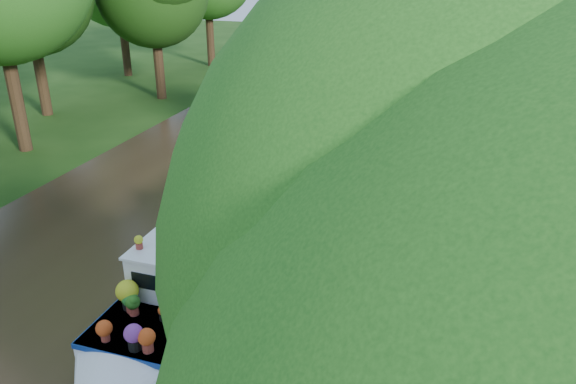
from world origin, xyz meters
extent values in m
plane|color=#193C0F|center=(0.00, 0.00, 0.00)|extent=(100.00, 100.00, 0.00)
cube|color=#2E2114|center=(-6.00, 0.00, 0.01)|extent=(10.00, 100.00, 0.02)
cube|color=#4F3A25|center=(1.20, 0.00, 0.01)|extent=(2.20, 100.00, 0.03)
cube|color=white|center=(-2.25, -1.17, 0.40)|extent=(2.20, 12.00, 0.75)
cube|color=navy|center=(-2.25, -1.17, 0.71)|extent=(2.24, 12.04, 0.12)
cube|color=white|center=(-2.25, -1.97, 1.29)|extent=(1.80, 7.00, 1.05)
cube|color=white|center=(-2.25, -1.97, 1.85)|extent=(1.90, 7.10, 0.06)
cube|color=black|center=(-1.34, -1.97, 1.37)|extent=(0.03, 6.40, 0.38)
cube|color=black|center=(-3.16, -1.97, 1.37)|extent=(0.03, 6.40, 0.38)
cube|color=black|center=(-2.25, 3.13, 1.92)|extent=(1.90, 2.40, 0.10)
cube|color=white|center=(-1.10, -6.57, 1.07)|extent=(0.04, 0.45, 0.55)
imported|color=#205717|center=(-2.52, -4.54, 2.07)|extent=(0.24, 0.22, 0.38)
imported|color=#205717|center=(-1.58, -1.83, 2.06)|extent=(0.29, 0.29, 0.37)
cylinder|color=black|center=(3.80, 3.00, 2.27)|extent=(0.56, 0.56, 4.55)
sphere|color=#13340D|center=(3.80, 3.00, 6.23)|extent=(4.80, 4.80, 4.80)
cylinder|color=black|center=(4.50, 15.00, 1.92)|extent=(0.56, 0.56, 3.85)
cylinder|color=black|center=(4.00, 26.00, 2.10)|extent=(0.56, 0.56, 4.20)
sphere|color=#205717|center=(4.02, -11.02, 6.30)|extent=(4.48, 4.48, 4.48)
cylinder|color=black|center=(-14.50, 4.00, 2.45)|extent=(0.56, 0.56, 4.90)
cylinder|color=black|center=(-13.50, 14.00, 1.92)|extent=(0.56, 0.56, 3.85)
cylinder|color=black|center=(-15.00, 24.00, 2.19)|extent=(0.56, 0.56, 4.38)
cylinder|color=black|center=(-17.50, 9.00, 2.01)|extent=(0.56, 0.56, 4.02)
cylinder|color=black|center=(-19.00, 19.00, 2.10)|extent=(0.56, 0.56, 4.20)
cube|color=black|center=(-1.75, 15.60, 0.32)|extent=(3.20, 6.23, 0.60)
cube|color=black|center=(-1.75, 15.11, 0.96)|extent=(2.24, 3.72, 0.69)
imported|color=pink|center=(1.23, 16.65, 0.85)|extent=(0.68, 0.55, 1.63)
imported|color=black|center=(1.35, 20.66, 0.96)|extent=(0.96, 0.78, 1.85)
imported|color=#285A1B|center=(0.05, 3.63, 0.22)|extent=(0.49, 0.46, 0.44)
camera|label=1|loc=(3.70, -14.56, 8.17)|focal=35.00mm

